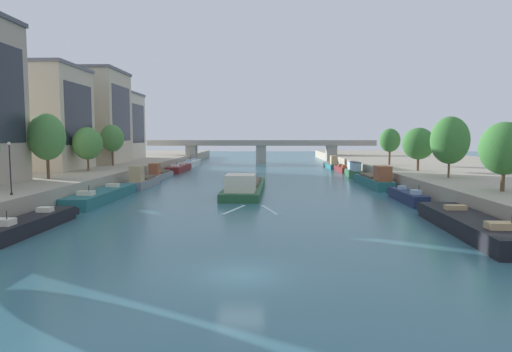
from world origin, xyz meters
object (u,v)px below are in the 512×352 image
Objects in this scene: moored_boat_left_near at (160,174)px; moored_boat_left_second at (31,223)px; barge_midriver at (245,186)px; moored_boat_right_downstream at (471,225)px; tree_right_by_lamp at (504,148)px; tree_right_past_mid at (450,140)px; moored_boat_left_downstream at (103,195)px; tree_right_distant at (390,140)px; moored_boat_right_gap_after at (342,169)px; tree_right_far at (418,144)px; lamppost_left_bank at (10,166)px; moored_boat_left_end at (192,163)px; bridge_far at (261,148)px; moored_boat_left_midway at (179,168)px; tree_left_nearest at (88,143)px; moored_boat_right_end at (374,180)px; moored_boat_right_lone at (331,164)px; moored_boat_right_upstream at (407,196)px; tree_left_third at (47,137)px; moored_boat_left_gap_after at (143,180)px; moored_boat_right_near at (354,171)px; tree_left_second at (112,138)px.

moored_boat_left_second is at bearing -89.73° from moored_boat_left_near.
barge_midriver is 30.97m from moored_boat_right_downstream.
tree_right_by_lamp is 13.90m from tree_right_past_mid.
tree_right_distant is (41.65, 30.06, 6.15)m from moored_boat_left_downstream.
barge_midriver is at bearing -50.33° from moored_boat_left_near.
tree_right_past_mid reaches higher than moored_boat_right_gap_after.
moored_boat_left_downstream is 42.84m from tree_right_past_mid.
tree_right_far is 1.38× the size of lamppost_left_bank.
moored_boat_left_end is at bearing 132.33° from tree_right_far.
moored_boat_right_gap_after is 0.16× the size of bridge_far.
moored_boat_left_midway is 30.34m from tree_left_nearest.
moored_boat_right_end is at bearing -19.12° from moored_boat_left_near.
tree_right_far is (7.22, -38.90, 5.55)m from moored_boat_right_lone.
moored_boat_right_upstream is 1.32× the size of tree_left_third.
moored_boat_right_downstream is (34.90, -78.42, -0.02)m from moored_boat_left_end.
moored_boat_left_midway reaches higher than moored_boat_left_second.
moored_boat_left_second is 69.97m from moored_boat_right_gap_after.
moored_boat_left_midway is at bearing 113.99° from barge_midriver.
tree_right_past_mid is (6.78, -10.28, 6.02)m from moored_boat_right_end.
moored_boat_right_lone is (-0.55, 39.66, -0.12)m from moored_boat_right_end.
barge_midriver is at bearing 25.49° from moored_boat_left_downstream.
tree_right_distant is at bearing 67.11° from moored_boat_right_end.
moored_boat_left_downstream is at bearing -154.51° from barge_midriver.
moored_boat_right_downstream is 31.84m from moored_boat_right_end.
moored_boat_left_near is 38.94m from moored_boat_right_gap_after.
moored_boat_left_gap_after is 0.97× the size of moored_boat_right_lone.
tree_right_far is at bearing 67.69° from moored_boat_right_upstream.
moored_boat_left_downstream is 1.62× the size of moored_boat_right_gap_after.
tree_right_by_lamp reaches higher than moored_boat_right_lone.
moored_boat_left_downstream is at bearing -139.01° from moored_boat_right_near.
moored_boat_right_lone reaches higher than moored_boat_left_second.
moored_boat_right_downstream is (34.64, -60.04, -0.00)m from moored_boat_left_midway.
moored_boat_right_near is at bearing -41.35° from moored_boat_left_end.
tree_left_nearest reaches higher than moored_boat_left_midway.
moored_boat_left_end is at bearing 126.98° from moored_boat_right_end.
moored_boat_left_second is 47.24m from moored_boat_right_end.
tree_left_nearest reaches higher than moored_boat_right_downstream.
tree_left_third is at bearing -163.01° from moored_boat_right_end.
moored_boat_right_gap_after is 52.27m from tree_left_nearest.
moored_boat_right_gap_after is 1.43× the size of tree_left_second.
tree_right_distant is at bearing 43.57° from lamppost_left_bank.
tree_left_nearest is at bearing 164.06° from barge_midriver.
tree_right_past_mid is at bearing 6.46° from moored_boat_left_downstream.
tree_left_nearest reaches higher than lamppost_left_bank.
tree_right_far is (0.48, 24.91, 0.03)m from tree_right_by_lamp.
tree_right_past_mid is at bearing -75.44° from moored_boat_right_near.
tree_right_distant is (-0.33, 14.25, 0.36)m from tree_right_far.
moored_boat_right_near is 13.15m from moored_boat_right_gap_after.
moored_boat_right_upstream is 43.35m from tree_left_third.
moored_boat_right_downstream is at bearing -97.91° from tree_right_distant.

